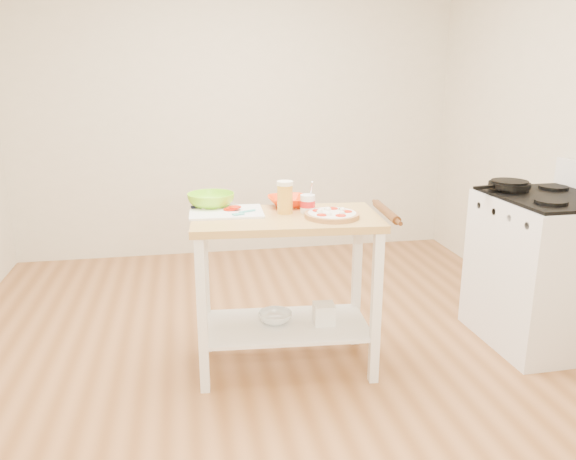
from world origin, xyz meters
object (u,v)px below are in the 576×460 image
(rolling_pin, at_px, (386,212))
(shelf_bin, at_px, (324,314))
(orange_bowl, at_px, (288,201))
(skillet, at_px, (509,185))
(shelf_glass_bowl, at_px, (275,317))
(yogurt_tub, at_px, (308,204))
(beer_pint, at_px, (285,197))
(prep_island, at_px, (286,261))
(green_bowl, at_px, (211,200))
(spatula, at_px, (243,213))
(cutting_board, at_px, (226,212))
(knife, at_px, (208,206))
(pizza, at_px, (332,214))
(gas_stove, at_px, (543,270))

(rolling_pin, distance_m, shelf_bin, 0.69)
(orange_bowl, relative_size, shelf_bin, 1.99)
(skillet, height_order, shelf_glass_bowl, skillet)
(shelf_glass_bowl, bearing_deg, orange_bowl, 59.48)
(yogurt_tub, bearing_deg, beer_pint, 175.80)
(prep_island, relative_size, shelf_glass_bowl, 5.40)
(green_bowl, xyz_separation_m, rolling_pin, (0.92, -0.38, -0.02))
(spatula, distance_m, shelf_bin, 0.75)
(cutting_board, distance_m, yogurt_tub, 0.45)
(prep_island, relative_size, shelf_bin, 8.92)
(knife, xyz_separation_m, shelf_bin, (0.62, -0.27, -0.60))
(orange_bowl, height_order, green_bowl, green_bowl)
(prep_island, height_order, knife, knife)
(prep_island, distance_m, spatula, 0.36)
(knife, bearing_deg, pizza, -40.88)
(gas_stove, relative_size, beer_pint, 6.21)
(yogurt_tub, bearing_deg, orange_bowl, 113.77)
(knife, distance_m, shelf_bin, 0.91)
(yogurt_tub, relative_size, rolling_pin, 0.45)
(shelf_bin, bearing_deg, prep_island, 172.96)
(yogurt_tub, xyz_separation_m, shelf_bin, (0.09, -0.07, -0.63))
(gas_stove, height_order, green_bowl, gas_stove)
(gas_stove, relative_size, spatula, 8.08)
(skillet, bearing_deg, spatula, 174.41)
(cutting_board, relative_size, spatula, 3.00)
(prep_island, xyz_separation_m, cutting_board, (-0.32, 0.12, 0.27))
(pizza, relative_size, spatula, 2.14)
(knife, xyz_separation_m, shelf_glass_bowl, (0.35, -0.21, -0.63))
(rolling_pin, bearing_deg, pizza, 174.15)
(orange_bowl, bearing_deg, pizza, -58.96)
(shelf_glass_bowl, bearing_deg, gas_stove, -0.28)
(yogurt_tub, relative_size, shelf_glass_bowl, 0.92)
(knife, distance_m, orange_bowl, 0.46)
(gas_stove, bearing_deg, rolling_pin, -174.04)
(spatula, distance_m, yogurt_tub, 0.36)
(knife, bearing_deg, green_bowl, 34.44)
(prep_island, bearing_deg, knife, 149.51)
(orange_bowl, relative_size, rolling_pin, 0.59)
(skillet, distance_m, pizza, 1.25)
(rolling_pin, distance_m, shelf_glass_bowl, 0.87)
(rolling_pin, bearing_deg, skillet, 19.85)
(gas_stove, xyz_separation_m, green_bowl, (-2.01, 0.24, 0.47))
(pizza, relative_size, rolling_pin, 0.75)
(gas_stove, xyz_separation_m, yogurt_tub, (-1.49, 0.02, 0.48))
(rolling_pin, bearing_deg, shelf_bin, 164.99)
(skillet, relative_size, beer_pint, 2.21)
(orange_bowl, bearing_deg, green_bowl, 174.57)
(knife, xyz_separation_m, green_bowl, (0.02, 0.02, 0.02))
(orange_bowl, xyz_separation_m, rolling_pin, (0.48, -0.33, -0.01))
(knife, bearing_deg, skillet, -15.02)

